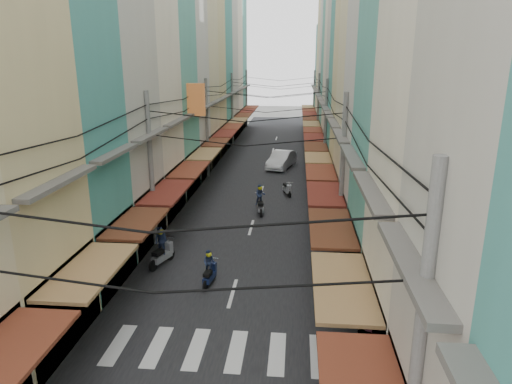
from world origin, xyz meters
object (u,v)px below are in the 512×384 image
Objects in this scene: white_car at (281,168)px; market_umbrella at (387,312)px; traffic_sign at (374,251)px; bicycle at (382,269)px.

white_car is 28.48m from market_umbrella.
traffic_sign reaches higher than market_umbrella.
market_umbrella is 4.42m from traffic_sign.
bicycle is 3.74m from traffic_sign.
market_umbrella reaches higher than white_car.
traffic_sign is (0.27, 4.40, 0.19)m from market_umbrella.
traffic_sign reaches higher than white_car.
traffic_sign is at bearing -178.66° from bicycle.
market_umbrella is 0.76× the size of traffic_sign.
white_car is 24.21m from traffic_sign.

